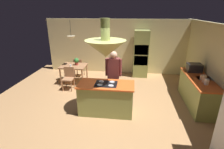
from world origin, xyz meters
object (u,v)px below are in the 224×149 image
at_px(dining_table, 74,68).
at_px(potted_plant_on_table, 76,61).
at_px(canister_tea, 202,78).
at_px(microwave_on_counter, 194,68).
at_px(person_at_island, 114,74).
at_px(oven_tower, 141,54).
at_px(chair_by_back_wall, 79,66).
at_px(canister_flour, 207,82).
at_px(chair_facing_island, 69,77).
at_px(cup_on_table, 71,66).
at_px(canister_sugar, 204,79).
at_px(kitchen_island, 106,98).

distance_m(dining_table, potted_plant_on_table, 0.31).
xyz_separation_m(canister_tea, microwave_on_counter, (0.00, 0.75, 0.07)).
relative_size(person_at_island, potted_plant_on_table, 5.81).
xyz_separation_m(oven_tower, chair_by_back_wall, (-2.80, -0.50, -0.55)).
bearing_deg(chair_by_back_wall, canister_flour, 151.69).
xyz_separation_m(chair_facing_island, chair_by_back_wall, (0.00, 1.28, 0.00)).
bearing_deg(canister_tea, canister_flour, -90.00).
bearing_deg(chair_by_back_wall, cup_on_table, 86.78).
bearing_deg(cup_on_table, chair_facing_island, -83.67).
distance_m(dining_table, person_at_island, 2.37).
xyz_separation_m(dining_table, person_at_island, (1.84, -1.45, 0.35)).
xyz_separation_m(potted_plant_on_table, canister_flour, (4.42, -1.88, 0.09)).
bearing_deg(person_at_island, chair_facing_island, 156.39).
xyz_separation_m(dining_table, canister_flour, (4.54, -1.81, 0.37)).
bearing_deg(canister_tea, chair_facing_island, 169.94).
xyz_separation_m(oven_tower, canister_sugar, (1.74, -2.77, -0.01)).
xyz_separation_m(dining_table, chair_by_back_wall, (0.00, 0.64, -0.15)).
xyz_separation_m(person_at_island, potted_plant_on_table, (-1.73, 1.51, -0.08)).
distance_m(chair_by_back_wall, canister_flour, 5.18).
bearing_deg(oven_tower, canister_tea, -56.09).
distance_m(chair_by_back_wall, potted_plant_on_table, 0.72).
bearing_deg(microwave_on_counter, chair_facing_island, 179.33).
distance_m(kitchen_island, oven_tower, 3.47).
bearing_deg(microwave_on_counter, potted_plant_on_table, 170.21).
height_order(oven_tower, chair_facing_island, oven_tower).
relative_size(kitchen_island, dining_table, 1.57).
distance_m(oven_tower, dining_table, 3.05).
bearing_deg(dining_table, kitchen_island, -51.01).
distance_m(potted_plant_on_table, cup_on_table, 0.35).
relative_size(cup_on_table, microwave_on_counter, 0.20).
distance_m(dining_table, chair_by_back_wall, 0.66).
relative_size(kitchen_island, microwave_on_counter, 3.53).
height_order(canister_sugar, microwave_on_counter, microwave_on_counter).
bearing_deg(canister_tea, microwave_on_counter, 90.00).
bearing_deg(dining_table, microwave_on_counter, -8.68).
distance_m(oven_tower, canister_tea, 3.12).
height_order(kitchen_island, canister_tea, canister_tea).
relative_size(dining_table, canister_flour, 6.13).
distance_m(kitchen_island, canister_flour, 2.91).
bearing_deg(oven_tower, microwave_on_counter, -46.54).
bearing_deg(oven_tower, dining_table, -157.79).
distance_m(person_at_island, canister_sugar, 2.70).
height_order(oven_tower, dining_table, oven_tower).
bearing_deg(cup_on_table, canister_tea, -15.08).
distance_m(chair_by_back_wall, cup_on_table, 0.90).
distance_m(dining_table, chair_facing_island, 0.66).
xyz_separation_m(cup_on_table, microwave_on_counter, (4.59, -0.48, 0.27)).
bearing_deg(canister_flour, potted_plant_on_table, 157.03).
xyz_separation_m(person_at_island, chair_by_back_wall, (-1.84, 2.08, -0.50)).
bearing_deg(canister_flour, cup_on_table, 160.81).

